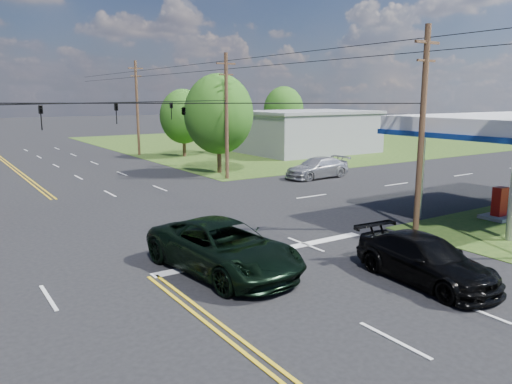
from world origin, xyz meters
TOP-DOWN VIEW (x-y plane):
  - ground at (0.00, 12.00)m, footprint 280.00×280.00m
  - grass_ne at (35.00, 44.00)m, footprint 46.00×48.00m
  - stop_bar at (5.00, 4.00)m, footprint 10.00×0.50m
  - retail_ne at (30.00, 32.00)m, footprint 14.00×10.00m
  - pole_se at (13.00, 3.00)m, footprint 1.60×0.28m
  - pole_ne at (13.00, 21.00)m, footprint 1.60×0.28m
  - pole_right_far at (13.00, 40.00)m, footprint 1.60×0.28m
  - span_wire_signals at (0.00, 12.00)m, footprint 26.00×18.00m
  - power_lines at (0.00, 10.00)m, footprint 26.04×100.00m
  - tree_right_a at (14.00, 24.00)m, footprint 5.70×5.70m
  - tree_right_b at (16.50, 36.00)m, footprint 4.94×4.94m
  - tree_far_r at (34.00, 42.00)m, footprint 5.32×5.32m
  - pickup_dkgreen at (2.38, 3.02)m, footprint 3.85×6.99m
  - suv_black at (7.70, -1.66)m, footprint 2.58×5.58m
  - sedan_far at (19.12, 17.50)m, footprint 5.64×2.52m
  - polesign_ne at (16.55, 27.04)m, footprint 1.98×0.69m

SIDE VIEW (x-z plane):
  - ground at x=0.00m, z-range 0.00..0.00m
  - grass_ne at x=35.00m, z-range -0.01..0.01m
  - stop_bar at x=5.00m, z-range -0.01..0.01m
  - suv_black at x=7.70m, z-range 0.00..1.58m
  - sedan_far at x=19.12m, z-range 0.00..1.61m
  - pickup_dkgreen at x=2.38m, z-range 0.00..1.85m
  - retail_ne at x=30.00m, z-range 0.00..4.40m
  - tree_right_b at x=16.50m, z-range 0.68..7.76m
  - tree_far_r at x=34.00m, z-range 0.73..8.36m
  - tree_right_a at x=14.00m, z-range 0.78..8.96m
  - pole_se at x=13.00m, z-range 0.17..9.67m
  - pole_ne at x=13.00m, z-range 0.17..9.67m
  - pole_right_far at x=13.00m, z-range 0.17..10.17m
  - polesign_ne at x=16.55m, z-range 1.89..9.08m
  - span_wire_signals at x=0.00m, z-range 5.43..6.56m
  - power_lines at x=0.00m, z-range 8.28..8.92m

